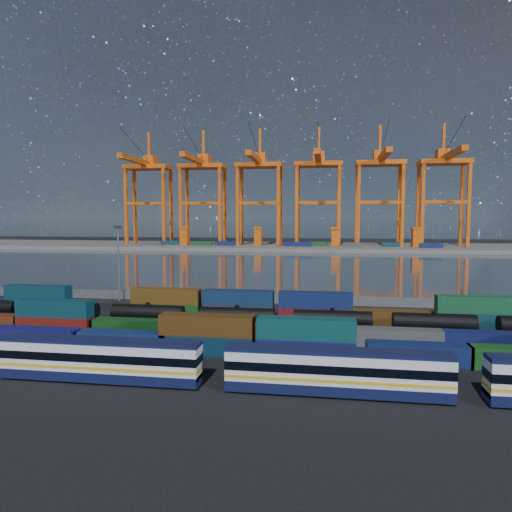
# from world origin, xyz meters

# --- Properties ---
(ground) EXTENTS (700.00, 700.00, 0.00)m
(ground) POSITION_xyz_m (0.00, 0.00, 0.00)
(ground) COLOR black
(ground) RESTS_ON ground
(harbor_water) EXTENTS (700.00, 700.00, 0.00)m
(harbor_water) POSITION_xyz_m (0.00, 105.00, 0.01)
(harbor_water) COLOR #2A333D
(harbor_water) RESTS_ON ground
(far_quay) EXTENTS (700.00, 70.00, 2.00)m
(far_quay) POSITION_xyz_m (0.00, 210.00, 1.00)
(far_quay) COLOR #514F4C
(far_quay) RESTS_ON ground
(distant_mountains) EXTENTS (2470.00, 1100.00, 520.00)m
(distant_mountains) POSITION_xyz_m (63.02, 1600.00, 220.29)
(distant_mountains) COLOR #1E2630
(distant_mountains) RESTS_ON ground
(passenger_train) EXTENTS (74.99, 2.84, 4.87)m
(passenger_train) POSITION_xyz_m (16.35, -21.49, 2.45)
(passenger_train) COLOR silver
(passenger_train) RESTS_ON ground
(container_row_south) EXTENTS (140.63, 2.56, 5.46)m
(container_row_south) POSITION_xyz_m (-13.22, -10.00, 2.22)
(container_row_south) COLOR #414447
(container_row_south) RESTS_ON ground
(container_row_mid) EXTENTS (141.20, 2.48, 5.29)m
(container_row_mid) POSITION_xyz_m (-3.65, -2.23, 1.54)
(container_row_mid) COLOR #434448
(container_row_mid) RESTS_ON ground
(container_row_north) EXTENTS (142.23, 2.57, 5.48)m
(container_row_north) POSITION_xyz_m (11.26, 10.76, 2.29)
(container_row_north) COLOR navy
(container_row_north) RESTS_ON ground
(tanker_string) EXTENTS (136.83, 2.76, 3.94)m
(tanker_string) POSITION_xyz_m (0.77, 4.82, 1.98)
(tanker_string) COLOR black
(tanker_string) RESTS_ON ground
(waterfront_fence) EXTENTS (160.12, 0.12, 2.20)m
(waterfront_fence) POSITION_xyz_m (-0.00, 28.00, 1.00)
(waterfront_fence) COLOR #595B5E
(waterfront_fence) RESTS_ON ground
(yard_light_mast) EXTENTS (1.60, 0.40, 16.60)m
(yard_light_mast) POSITION_xyz_m (-30.00, 26.00, 9.30)
(yard_light_mast) COLOR slate
(yard_light_mast) RESTS_ON ground
(gantry_cranes) EXTENTS (202.55, 52.90, 71.64)m
(gantry_cranes) POSITION_xyz_m (-7.50, 203.10, 43.91)
(gantry_cranes) COLOR #E45A10
(gantry_cranes) RESTS_ON ground
(quay_containers) EXTENTS (172.58, 10.99, 2.60)m
(quay_containers) POSITION_xyz_m (-11.00, 195.46, 3.30)
(quay_containers) COLOR navy
(quay_containers) RESTS_ON far_quay
(straddle_carriers) EXTENTS (140.00, 7.00, 11.10)m
(straddle_carriers) POSITION_xyz_m (-2.50, 200.00, 7.82)
(straddle_carriers) COLOR #E45A10
(straddle_carriers) RESTS_ON far_quay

